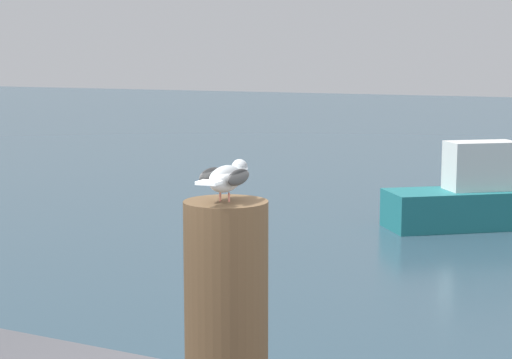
% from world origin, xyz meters
% --- Properties ---
extents(mooring_post, '(0.32, 0.32, 0.82)m').
position_xyz_m(mooring_post, '(-1.00, -0.35, 1.97)').
color(mooring_post, '#4C3823').
rests_on(mooring_post, harbor_quay).
extents(seagull, '(0.16, 0.39, 0.14)m').
position_xyz_m(seagull, '(-1.00, -0.35, 2.48)').
color(seagull, '#C67160').
rests_on(seagull, mooring_post).
extents(boat_teal, '(3.92, 3.44, 1.58)m').
position_xyz_m(boat_teal, '(-2.23, 11.92, 0.45)').
color(boat_teal, '#1E7075').
rests_on(boat_teal, ground_plane).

